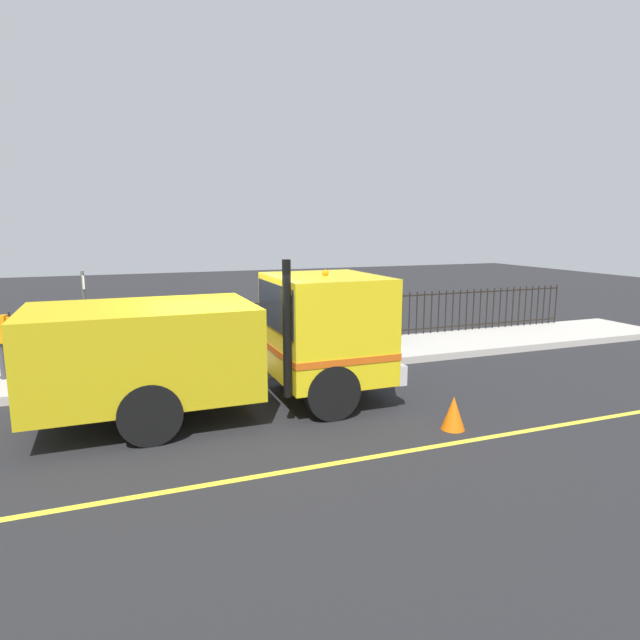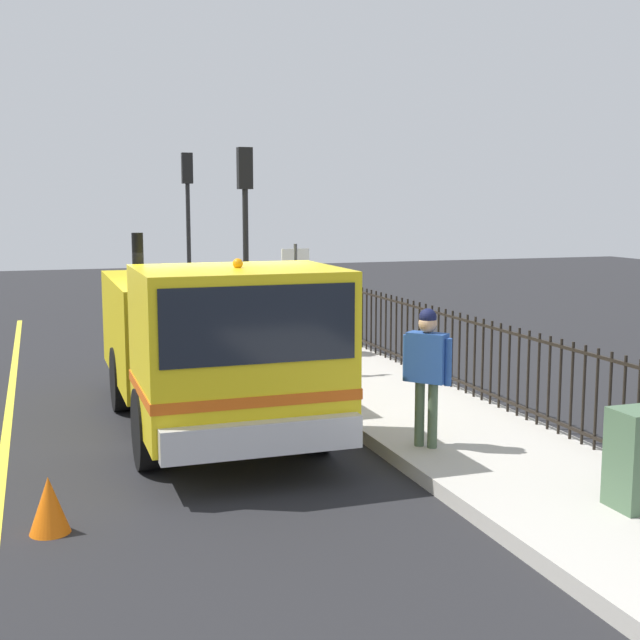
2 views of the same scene
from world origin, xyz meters
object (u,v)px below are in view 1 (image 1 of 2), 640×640
object	(u,v)px
worker_standing	(310,317)
utility_cabinet	(383,324)
traffic_cone	(453,413)
street_sign	(85,315)
work_truck	(240,337)

from	to	relation	value
worker_standing	utility_cabinet	xyz separation A→B (m)	(1.23, -2.51, -0.55)
traffic_cone	street_sign	bearing A→B (deg)	53.29
work_truck	utility_cabinet	distance (m)	5.79
worker_standing	traffic_cone	xyz separation A→B (m)	(-4.36, -0.90, -0.93)
utility_cabinet	street_sign	xyz separation A→B (m)	(-1.44, 7.18, 0.92)
traffic_cone	street_sign	distance (m)	7.06
traffic_cone	worker_standing	bearing A→B (deg)	11.62
street_sign	work_truck	bearing A→B (deg)	-127.67
work_truck	street_sign	xyz separation A→B (m)	(1.98, 2.57, 0.25)
worker_standing	utility_cabinet	size ratio (longest dim) A/B	1.74
utility_cabinet	traffic_cone	bearing A→B (deg)	163.87
street_sign	worker_standing	bearing A→B (deg)	-87.45
worker_standing	traffic_cone	bearing A→B (deg)	60.99
work_truck	utility_cabinet	size ratio (longest dim) A/B	6.39
utility_cabinet	traffic_cone	world-z (taller)	utility_cabinet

